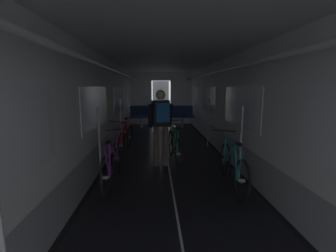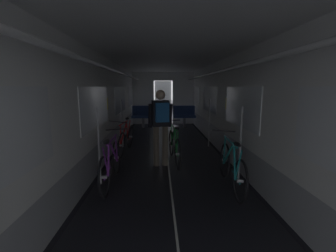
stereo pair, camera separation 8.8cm
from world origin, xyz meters
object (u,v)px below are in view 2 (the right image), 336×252
at_px(bench_seat_far_left, 143,114).
at_px(bicycle_green_in_aisle, 174,146).
at_px(bicycle_purple, 111,164).
at_px(person_cyclist_aisle, 161,121).
at_px(bench_seat_far_right, 184,114).
at_px(bicycle_red, 126,139).
at_px(bicycle_teal, 231,167).

height_order(bench_seat_far_left, bicycle_green_in_aisle, bench_seat_far_left).
relative_size(bicycle_purple, bicycle_green_in_aisle, 1.00).
xyz_separation_m(bicycle_purple, person_cyclist_aisle, (0.91, 0.95, 0.63)).
xyz_separation_m(bench_seat_far_left, person_cyclist_aisle, (0.74, -5.03, 0.45)).
xyz_separation_m(bench_seat_far_right, bicycle_purple, (-1.97, -5.98, -0.18)).
xyz_separation_m(bench_seat_far_right, bicycle_green_in_aisle, (-0.75, -4.76, -0.18)).
distance_m(bench_seat_far_left, bicycle_purple, 5.98).
distance_m(bench_seat_far_left, bicycle_red, 3.96).
height_order(bench_seat_far_right, bicycle_purple, bench_seat_far_right).
height_order(bicycle_teal, bicycle_purple, same).
bearing_deg(person_cyclist_aisle, bicycle_red, 130.50).
relative_size(bench_seat_far_left, bench_seat_far_right, 1.00).
height_order(bench_seat_far_right, person_cyclist_aisle, person_cyclist_aisle).
distance_m(bench_seat_far_right, bicycle_purple, 6.30).
bearing_deg(bench_seat_far_left, bicycle_teal, -72.58).
bearing_deg(bicycle_purple, bicycle_teal, -6.45).
relative_size(bicycle_red, bicycle_teal, 1.00).
bearing_deg(bicycle_green_in_aisle, bench_seat_far_left, 102.49).
xyz_separation_m(bench_seat_far_left, bench_seat_far_right, (1.80, 0.00, 0.00)).
xyz_separation_m(bicycle_teal, bicycle_green_in_aisle, (-0.90, 1.46, 0.00)).
height_order(bicycle_red, bicycle_teal, bicycle_red).
xyz_separation_m(bicycle_purple, bicycle_green_in_aisle, (1.22, 1.22, 0.00)).
height_order(bicycle_red, bicycle_green_in_aisle, bicycle_red).
distance_m(bicycle_red, bicycle_green_in_aisle, 1.48).
xyz_separation_m(bicycle_red, person_cyclist_aisle, (0.92, -1.08, 0.63)).
xyz_separation_m(bench_seat_far_right, bicycle_teal, (0.15, -6.22, -0.18)).
relative_size(bench_seat_far_left, bicycle_teal, 0.58).
xyz_separation_m(bench_seat_far_right, person_cyclist_aisle, (-1.06, -5.03, 0.45)).
height_order(bench_seat_far_right, bicycle_green_in_aisle, bench_seat_far_right).
height_order(bench_seat_far_left, bicycle_teal, bench_seat_far_left).
bearing_deg(bicycle_green_in_aisle, bench_seat_far_right, 81.10).
bearing_deg(bench_seat_far_left, bicycle_purple, -91.62).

